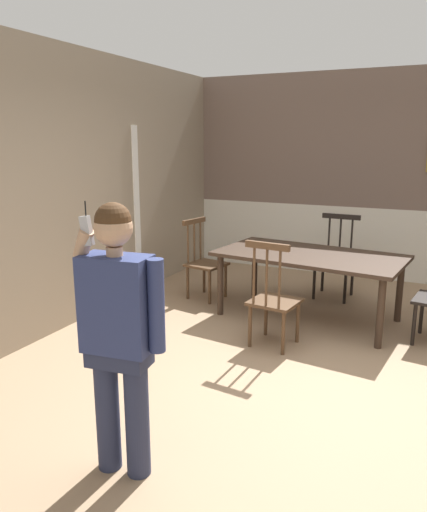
{
  "coord_description": "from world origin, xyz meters",
  "views": [
    {
      "loc": [
        0.85,
        -3.7,
        1.92
      ],
      "look_at": [
        -0.55,
        -0.7,
        1.14
      ],
      "focal_mm": 34.42,
      "sensor_mm": 36.0,
      "label": 1
    }
  ],
  "objects_px": {
    "chair_at_table_head": "(273,298)",
    "person_figure": "(119,327)",
    "chair_by_doorway": "(335,259)",
    "chair_opposite_corner": "(204,261)",
    "dining_table": "(310,260)"
  },
  "relations": [
    {
      "from": "chair_at_table_head",
      "to": "person_figure",
      "type": "bearing_deg",
      "value": -88.7
    },
    {
      "from": "chair_by_doorway",
      "to": "chair_opposite_corner",
      "type": "height_order",
      "value": "chair_by_doorway"
    },
    {
      "from": "chair_by_doorway",
      "to": "person_figure",
      "type": "xyz_separation_m",
      "value": [
        -0.43,
        -3.91,
        0.43
      ]
    },
    {
      "from": "dining_table",
      "to": "chair_at_table_head",
      "type": "relative_size",
      "value": 1.99
    },
    {
      "from": "chair_by_doorway",
      "to": "chair_at_table_head",
      "type": "xyz_separation_m",
      "value": [
        -0.22,
        -1.8,
        -0.0
      ]
    },
    {
      "from": "chair_by_doorway",
      "to": "dining_table",
      "type": "bearing_deg",
      "value": 86.06
    },
    {
      "from": "chair_opposite_corner",
      "to": "person_figure",
      "type": "height_order",
      "value": "person_figure"
    },
    {
      "from": "chair_by_doorway",
      "to": "chair_at_table_head",
      "type": "bearing_deg",
      "value": 85.96
    },
    {
      "from": "dining_table",
      "to": "chair_opposite_corner",
      "type": "distance_m",
      "value": 1.38
    },
    {
      "from": "dining_table",
      "to": "person_figure",
      "type": "distance_m",
      "value": 3.04
    },
    {
      "from": "chair_opposite_corner",
      "to": "person_figure",
      "type": "distance_m",
      "value": 3.37
    },
    {
      "from": "dining_table",
      "to": "chair_opposite_corner",
      "type": "bearing_deg",
      "value": 172.89
    },
    {
      "from": "chair_at_table_head",
      "to": "dining_table",
      "type": "bearing_deg",
      "value": 90.13
    },
    {
      "from": "chair_opposite_corner",
      "to": "person_figure",
      "type": "relative_size",
      "value": 0.61
    },
    {
      "from": "chair_at_table_head",
      "to": "chair_opposite_corner",
      "type": "relative_size",
      "value": 1.06
    }
  ]
}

